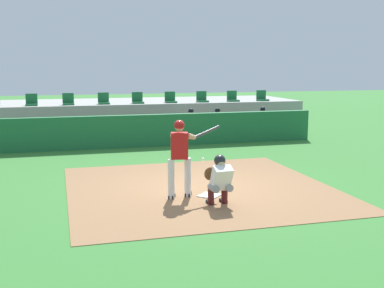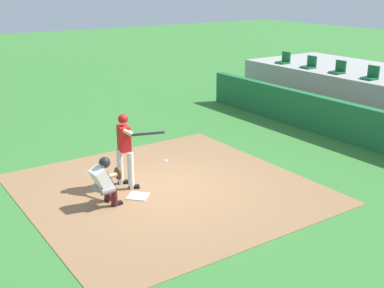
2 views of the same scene
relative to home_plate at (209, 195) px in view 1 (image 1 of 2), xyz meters
name	(u,v)px [view 1 (image 1 of 2)]	position (x,y,z in m)	size (l,w,h in m)	color
ground_plane	(200,188)	(0.00, 0.80, -0.02)	(80.00, 80.00, 0.00)	#387A33
dirt_infield	(200,188)	(0.00, 0.80, -0.02)	(6.40, 6.40, 0.01)	#936B47
home_plate	(209,195)	(0.00, 0.00, 0.00)	(0.44, 0.44, 0.02)	white
batter_at_plate	(181,154)	(-0.67, 0.06, 1.01)	(1.39, 0.63, 1.80)	silver
catcher_crouched	(219,178)	(-0.02, -0.76, 0.58)	(0.50, 1.85, 1.13)	gray
dugout_wall	(151,130)	(0.00, 7.30, 0.58)	(13.00, 0.30, 1.20)	#1E6638
dugout_bench	(146,137)	(0.00, 8.30, 0.20)	(11.80, 0.44, 0.45)	olive
dugout_player_0	(192,124)	(1.84, 8.14, 0.65)	(0.49, 0.70, 1.30)	#939399
dugout_player_1	(218,123)	(2.97, 8.14, 0.65)	(0.49, 0.70, 1.30)	#939399
dugout_player_2	(264,122)	(4.98, 8.14, 0.65)	(0.49, 0.70, 1.30)	#939399
stands_platform	(133,116)	(0.00, 11.70, 0.68)	(15.00, 4.40, 1.40)	#9E9E99
stadium_seat_1	(32,102)	(-4.33, 10.18, 1.51)	(0.46, 0.46, 0.48)	#196033
stadium_seat_2	(68,102)	(-2.89, 10.18, 1.51)	(0.46, 0.46, 0.48)	#196033
stadium_seat_3	(104,101)	(-1.44, 10.18, 1.51)	(0.46, 0.46, 0.48)	#196033
stadium_seat_4	(138,100)	(0.00, 10.18, 1.51)	(0.46, 0.46, 0.48)	#196033
stadium_seat_5	(171,100)	(1.44, 10.18, 1.51)	(0.46, 0.46, 0.48)	#196033
stadium_seat_6	(202,99)	(2.89, 10.18, 1.51)	(0.46, 0.46, 0.48)	#196033
stadium_seat_7	(233,98)	(4.33, 10.18, 1.51)	(0.46, 0.46, 0.48)	#196033
stadium_seat_8	(262,98)	(5.78, 10.18, 1.51)	(0.46, 0.46, 0.48)	#196033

